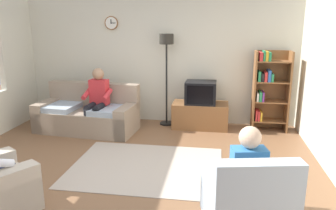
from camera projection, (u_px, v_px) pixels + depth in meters
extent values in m
plane|color=brown|center=(127.00, 174.00, 4.66)|extent=(12.00, 12.00, 0.00)
cube|color=beige|center=(159.00, 58.00, 6.86)|extent=(6.20, 0.12, 2.70)
cylinder|color=brown|center=(111.00, 23.00, 6.75)|extent=(0.28, 0.03, 0.28)
cylinder|color=white|center=(111.00, 23.00, 6.74)|extent=(0.24, 0.01, 0.24)
cube|color=black|center=(111.00, 22.00, 6.73)|extent=(0.02, 0.01, 0.09)
cube|color=black|center=(113.00, 23.00, 6.73)|extent=(0.11, 0.01, 0.01)
cube|color=beige|center=(18.00, 56.00, 6.74)|extent=(0.12, 1.10, 1.20)
cube|color=gray|center=(87.00, 121.00, 6.39)|extent=(1.97, 1.01, 0.42)
cube|color=gray|center=(94.00, 94.00, 6.62)|extent=(1.91, 0.37, 0.48)
cube|color=gray|center=(127.00, 120.00, 6.18)|extent=(0.30, 0.86, 0.56)
cube|color=gray|center=(48.00, 114.00, 6.57)|extent=(0.30, 0.86, 0.56)
cube|color=#9EADBC|center=(109.00, 110.00, 6.16)|extent=(0.66, 0.73, 0.10)
cube|color=#9EADBC|center=(61.00, 107.00, 6.40)|extent=(0.66, 0.73, 0.10)
cube|color=brown|center=(200.00, 115.00, 6.61)|extent=(1.10, 0.56, 0.51)
cube|color=black|center=(201.00, 111.00, 6.85)|extent=(1.10, 0.04, 0.03)
cube|color=black|center=(201.00, 92.00, 6.47)|extent=(0.60, 0.48, 0.44)
cube|color=black|center=(200.00, 95.00, 6.24)|extent=(0.50, 0.01, 0.36)
cube|color=brown|center=(254.00, 91.00, 6.38)|extent=(0.04, 0.36, 1.55)
cube|color=brown|center=(288.00, 92.00, 6.28)|extent=(0.04, 0.36, 1.55)
cube|color=brown|center=(270.00, 90.00, 6.49)|extent=(0.64, 0.02, 1.55)
cube|color=brown|center=(269.00, 120.00, 6.48)|extent=(0.60, 0.34, 0.02)
cube|color=red|center=(256.00, 114.00, 6.47)|extent=(0.03, 0.28, 0.20)
cube|color=red|center=(258.00, 115.00, 6.46)|extent=(0.04, 0.28, 0.19)
cube|color=gold|center=(261.00, 115.00, 6.45)|extent=(0.03, 0.28, 0.18)
cube|color=brown|center=(270.00, 101.00, 6.38)|extent=(0.60, 0.34, 0.02)
cube|color=silver|center=(257.00, 96.00, 6.37)|extent=(0.03, 0.28, 0.16)
cube|color=#267F4C|center=(260.00, 96.00, 6.36)|extent=(0.05, 0.28, 0.18)
cube|color=#72338C|center=(263.00, 96.00, 6.36)|extent=(0.03, 0.28, 0.18)
cube|color=brown|center=(272.00, 82.00, 6.28)|extent=(0.60, 0.34, 0.02)
cube|color=#267F4C|center=(259.00, 76.00, 6.27)|extent=(0.04, 0.28, 0.19)
cube|color=black|center=(262.00, 77.00, 6.27)|extent=(0.05, 0.28, 0.15)
cube|color=red|center=(265.00, 76.00, 6.25)|extent=(0.05, 0.28, 0.18)
cube|color=#2D59A5|center=(269.00, 75.00, 6.24)|extent=(0.05, 0.28, 0.22)
cube|color=#267F4C|center=(272.00, 77.00, 6.24)|extent=(0.04, 0.28, 0.15)
cube|color=brown|center=(273.00, 61.00, 6.18)|extent=(0.60, 0.34, 0.02)
cube|color=red|center=(261.00, 56.00, 6.18)|extent=(0.06, 0.28, 0.16)
cube|color=#267F4C|center=(264.00, 56.00, 6.16)|extent=(0.03, 0.28, 0.19)
cube|color=gold|center=(266.00, 56.00, 6.16)|extent=(0.05, 0.28, 0.18)
cube|color=#267F4C|center=(269.00, 56.00, 6.15)|extent=(0.05, 0.28, 0.16)
cylinder|color=black|center=(167.00, 123.00, 6.87)|extent=(0.28, 0.28, 0.03)
cylinder|color=black|center=(167.00, 84.00, 6.66)|extent=(0.04, 0.04, 1.70)
cylinder|color=black|center=(166.00, 39.00, 6.43)|extent=(0.28, 0.28, 0.20)
cube|color=#BCAD99|center=(3.00, 197.00, 3.50)|extent=(0.60, 0.78, 0.56)
cube|color=#9EADBC|center=(244.00, 209.00, 3.43)|extent=(0.95, 0.98, 0.40)
cube|color=#9EADBC|center=(258.00, 188.00, 2.95)|extent=(0.82, 0.33, 0.50)
cube|color=#9EADBC|center=(216.00, 202.00, 3.41)|extent=(0.35, 0.82, 0.56)
cube|color=#9EADBC|center=(272.00, 201.00, 3.44)|extent=(0.35, 0.82, 0.56)
cube|color=#AD9E8E|center=(146.00, 167.00, 4.86)|extent=(2.20, 1.70, 0.01)
cube|color=red|center=(99.00, 92.00, 6.26)|extent=(0.36, 0.23, 0.48)
sphere|color=#A37A5B|center=(98.00, 74.00, 6.16)|extent=(0.22, 0.22, 0.22)
cylinder|color=black|center=(100.00, 107.00, 6.12)|extent=(0.16, 0.39, 0.13)
cylinder|color=black|center=(91.00, 106.00, 6.16)|extent=(0.16, 0.39, 0.13)
cylinder|color=black|center=(96.00, 124.00, 6.01)|extent=(0.12, 0.12, 0.52)
cylinder|color=black|center=(87.00, 124.00, 6.05)|extent=(0.12, 0.12, 0.52)
cylinder|color=red|center=(107.00, 95.00, 6.12)|extent=(0.12, 0.34, 0.20)
cylinder|color=red|center=(87.00, 94.00, 6.22)|extent=(0.12, 0.34, 0.20)
cylinder|color=#2D334C|center=(4.00, 175.00, 3.69)|extent=(0.31, 0.39, 0.13)
cylinder|color=#2D334C|center=(16.00, 182.00, 4.00)|extent=(0.15, 0.15, 0.40)
cylinder|color=#2D334C|center=(23.00, 187.00, 3.88)|extent=(0.15, 0.15, 0.40)
cube|color=#3372B2|center=(248.00, 171.00, 3.26)|extent=(0.37, 0.26, 0.48)
sphere|color=#D8AD8C|center=(250.00, 137.00, 3.18)|extent=(0.22, 0.22, 0.22)
cylinder|color=black|center=(233.00, 184.00, 3.50)|extent=(0.20, 0.40, 0.13)
cylinder|color=black|center=(250.00, 183.00, 3.51)|extent=(0.20, 0.40, 0.13)
cylinder|color=black|center=(229.00, 193.00, 3.74)|extent=(0.13, 0.13, 0.40)
cylinder|color=black|center=(244.00, 193.00, 3.75)|extent=(0.13, 0.13, 0.40)
cylinder|color=#3372B2|center=(225.00, 169.00, 3.35)|extent=(0.15, 0.34, 0.20)
cylinder|color=#3372B2|center=(266.00, 168.00, 3.37)|extent=(0.15, 0.34, 0.20)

